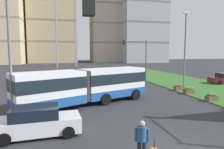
{
  "coord_description": "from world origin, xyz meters",
  "views": [
    {
      "loc": [
        -5.06,
        -7.92,
        4.39
      ],
      "look_at": [
        -0.29,
        12.22,
        2.2
      ],
      "focal_mm": 32.18,
      "sensor_mm": 36.0,
      "label": 1
    }
  ],
  "objects": [
    {
      "name": "ground_plane",
      "position": [
        0.0,
        0.0,
        0.0
      ],
      "size": [
        260.0,
        260.0,
        0.0
      ],
      "primitive_type": "plane",
      "color": "#2D2D33"
    },
    {
      "name": "streetlight_median",
      "position": [
        9.89,
        14.93,
        5.22
      ],
      "size": [
        0.7,
        0.28,
        9.54
      ],
      "color": "slate",
      "rests_on": "ground"
    },
    {
      "name": "flower_planter_3",
      "position": [
        7.99,
        10.97,
        0.43
      ],
      "size": [
        1.1,
        0.56,
        0.74
      ],
      "color": "brown",
      "rests_on": "grass_median"
    },
    {
      "name": "streetlight_left",
      "position": [
        -8.5,
        6.31,
        4.66
      ],
      "size": [
        0.7,
        0.28,
        8.44
      ],
      "color": "slate",
      "rests_on": "ground"
    },
    {
      "name": "traffic_light_near_left",
      "position": [
        -6.43,
        -3.0,
        4.15
      ],
      "size": [
        3.41,
        0.28,
        6.08
      ],
      "color": "#474C51",
      "rests_on": "ground"
    },
    {
      "name": "apartment_tower_eastcentre",
      "position": [
        31.74,
        85.13,
        22.62
      ],
      "size": [
        20.54,
        17.68,
        45.19
      ],
      "color": "#9EA3AD",
      "rests_on": "ground"
    },
    {
      "name": "traffic_light_far_right",
      "position": [
        6.31,
        22.0,
        4.39
      ],
      "size": [
        4.08,
        0.28,
        6.42
      ],
      "color": "#474C51",
      "rests_on": "ground"
    },
    {
      "name": "pedestrian_crossing",
      "position": [
        -2.13,
        -0.72,
        1.0
      ],
      "size": [
        0.54,
        0.36,
        1.74
      ],
      "color": "black",
      "rests_on": "ground"
    },
    {
      "name": "transmission_pylon",
      "position": [
        -4.35,
        58.99,
        18.37
      ],
      "size": [
        9.0,
        6.24,
        33.84
      ],
      "color": "gray",
      "rests_on": "ground"
    },
    {
      "name": "flower_planter_2",
      "position": [
        7.99,
        7.51,
        0.43
      ],
      "size": [
        1.1,
        0.56,
        0.74
      ],
      "color": "brown",
      "rests_on": "grass_median"
    },
    {
      "name": "apartment_tower_west",
      "position": [
        -30.0,
        85.56,
        22.19
      ],
      "size": [
        17.18,
        19.33,
        44.34
      ],
      "color": "beige",
      "rests_on": "ground"
    },
    {
      "name": "apartment_tower_centre",
      "position": [
        17.34,
        92.92,
        22.95
      ],
      "size": [
        18.24,
        15.2,
        45.86
      ],
      "color": "#C6B299",
      "rests_on": "ground"
    },
    {
      "name": "flower_planter_4",
      "position": [
        7.99,
        12.97,
        0.43
      ],
      "size": [
        1.1,
        0.56,
        0.74
      ],
      "color": "brown",
      "rests_on": "grass_median"
    },
    {
      "name": "car_grey_wagon",
      "position": [
        -6.04,
        24.14,
        0.75
      ],
      "size": [
        4.5,
        2.24,
        1.58
      ],
      "color": "slate",
      "rests_on": "ground"
    },
    {
      "name": "articulated_bus",
      "position": [
        -3.31,
        9.07,
        1.65
      ],
      "size": [
        11.75,
        7.11,
        3.0
      ],
      "color": "white",
      "rests_on": "ground"
    },
    {
      "name": "apartment_tower_westcentre",
      "position": [
        -9.89,
        94.28,
        18.74
      ],
      "size": [
        21.59,
        19.13,
        37.44
      ],
      "color": "tan",
      "rests_on": "ground"
    },
    {
      "name": "car_white_van",
      "position": [
        -6.54,
        3.1,
        0.75
      ],
      "size": [
        4.51,
        2.26,
        1.58
      ],
      "color": "silver",
      "rests_on": "ground"
    }
  ]
}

